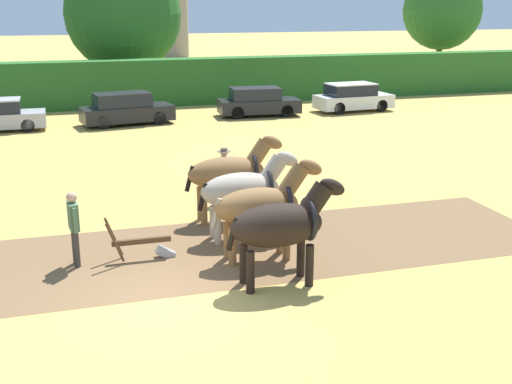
% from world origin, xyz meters
% --- Properties ---
extents(ground_plane, '(240.00, 240.00, 0.00)m').
position_xyz_m(ground_plane, '(0.00, 0.00, 0.00)').
color(ground_plane, tan).
extents(plowed_furrow_strip, '(21.79, 4.73, 0.01)m').
position_xyz_m(plowed_furrow_strip, '(-0.84, 2.48, 0.00)').
color(plowed_furrow_strip, brown).
rests_on(plowed_furrow_strip, ground).
extents(hedgerow, '(63.05, 1.63, 2.67)m').
position_xyz_m(hedgerow, '(0.00, 26.08, 1.33)').
color(hedgerow, '#286023').
rests_on(hedgerow, ground).
extents(tree_center_left, '(7.40, 7.40, 8.82)m').
position_xyz_m(tree_center_left, '(2.59, 31.50, 5.11)').
color(tree_center_left, '#4C3823').
rests_on(tree_center_left, ground).
extents(tree_center, '(5.76, 5.76, 8.16)m').
position_xyz_m(tree_center, '(25.97, 31.58, 5.26)').
color(tree_center, '#423323').
rests_on(tree_center, ground).
extents(draft_horse_lead_left, '(2.65, 0.99, 2.32)m').
position_xyz_m(draft_horse_lead_left, '(2.51, 0.24, 1.33)').
color(draft_horse_lead_left, black).
rests_on(draft_horse_lead_left, ground).
extents(draft_horse_lead_right, '(2.72, 0.91, 2.39)m').
position_xyz_m(draft_horse_lead_right, '(2.54, 1.71, 1.30)').
color(draft_horse_lead_right, brown).
rests_on(draft_horse_lead_right, ground).
extents(draft_horse_trail_left, '(2.67, 0.96, 2.26)m').
position_xyz_m(draft_horse_trail_left, '(2.54, 3.17, 1.27)').
color(draft_horse_trail_left, '#B2A38E').
rests_on(draft_horse_trail_left, ground).
extents(draft_horse_trail_right, '(2.79, 0.94, 2.38)m').
position_xyz_m(draft_horse_trail_right, '(2.57, 4.64, 1.35)').
color(draft_horse_trail_right, brown).
rests_on(draft_horse_trail_right, ground).
extents(plow, '(1.60, 0.46, 1.13)m').
position_xyz_m(plow, '(-0.02, 2.47, 0.32)').
color(plow, '#4C331E').
rests_on(plow, ground).
extents(farmer_at_plow, '(0.25, 0.69, 1.74)m').
position_xyz_m(farmer_at_plow, '(-1.62, 2.56, 1.02)').
color(farmer_at_plow, '#38332D').
rests_on(farmer_at_plow, ground).
extents(farmer_beside_team, '(0.41, 0.58, 1.63)m').
position_xyz_m(farmer_beside_team, '(2.84, 6.41, 0.94)').
color(farmer_beside_team, '#38332D').
rests_on(farmer_beside_team, ground).
extents(parked_car_center_left, '(4.64, 2.41, 1.57)m').
position_xyz_m(parked_car_center_left, '(1.35, 20.27, 0.75)').
color(parked_car_center_left, black).
rests_on(parked_car_center_left, ground).
extents(parked_car_center, '(4.38, 2.03, 1.50)m').
position_xyz_m(parked_car_center, '(8.32, 20.79, 0.73)').
color(parked_car_center, black).
rests_on(parked_car_center, ground).
extents(parked_car_center_right, '(4.38, 2.06, 1.54)m').
position_xyz_m(parked_car_center_right, '(13.81, 20.78, 0.74)').
color(parked_car_center_right, silver).
rests_on(parked_car_center_right, ground).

